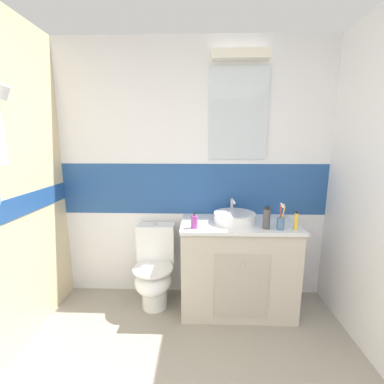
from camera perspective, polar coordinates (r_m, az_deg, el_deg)
wall_back_tiled at (r=2.59m, az=0.54°, el=4.37°), size 3.20×0.20×2.50m
vanity_cabinet at (r=2.55m, az=9.86°, el=-15.62°), size 1.03×0.55×0.85m
sink_basin at (r=2.36m, az=9.29°, el=-5.46°), size 0.37×0.41×0.18m
toilet at (r=2.61m, az=-8.22°, el=-16.47°), size 0.37×0.50×0.78m
toothbrush_cup at (r=2.26m, az=18.88°, el=-6.33°), size 0.06×0.06×0.22m
soap_dispenser at (r=2.18m, az=0.50°, el=-6.57°), size 0.06×0.06×0.15m
toothpaste_tube_upright at (r=2.30m, az=21.88°, el=-5.91°), size 0.03×0.03×0.16m
mouthwash_bottle at (r=2.25m, az=16.05°, el=-5.55°), size 0.06×0.06×0.19m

